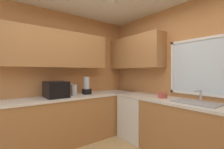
{
  "coord_description": "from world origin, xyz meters",
  "views": [
    {
      "loc": [
        1.31,
        -1.01,
        1.36
      ],
      "look_at": [
        -0.78,
        0.58,
        1.32
      ],
      "focal_mm": 24.67,
      "sensor_mm": 36.0,
      "label": 1
    }
  ],
  "objects": [
    {
      "name": "blender_appliance",
      "position": [
        -1.55,
        0.5,
        1.06
      ],
      "size": [
        0.15,
        0.15,
        0.36
      ],
      "color": "black",
      "rests_on": "counter_run_left"
    },
    {
      "name": "counter_run_left",
      "position": [
        -1.55,
        0.0,
        0.45
      ],
      "size": [
        0.65,
        3.06,
        0.9
      ],
      "color": "#AD7542",
      "rests_on": "ground_plane"
    },
    {
      "name": "bowl",
      "position": [
        -0.32,
        1.35,
        0.95
      ],
      "size": [
        0.16,
        0.16,
        0.09
      ],
      "primitive_type": "cylinder",
      "color": "#B74C42",
      "rests_on": "counter_run_back"
    },
    {
      "name": "dishwasher",
      "position": [
        -0.89,
        1.32,
        0.43
      ],
      "size": [
        0.6,
        0.6,
        0.86
      ],
      "primitive_type": "cube",
      "color": "white",
      "rests_on": "ground_plane"
    },
    {
      "name": "kettle",
      "position": [
        -1.53,
        0.21,
        1.01
      ],
      "size": [
        0.12,
        0.12,
        0.22
      ],
      "primitive_type": "cylinder",
      "color": "#B7B7BC",
      "rests_on": "counter_run_left"
    },
    {
      "name": "sink_assembly",
      "position": [
        0.25,
        1.36,
        0.91
      ],
      "size": [
        0.62,
        0.4,
        0.19
      ],
      "color": "#9EA0A5",
      "rests_on": "counter_run_back"
    },
    {
      "name": "counter_run_back",
      "position": [
        0.21,
        1.35,
        0.45
      ],
      "size": [
        2.92,
        0.65,
        0.9
      ],
      "color": "#AD7542",
      "rests_on": "ground_plane"
    },
    {
      "name": "room_shell",
      "position": [
        -0.37,
        0.43,
        1.75
      ],
      "size": [
        3.83,
        3.45,
        2.66
      ],
      "color": "#C6844C",
      "rests_on": "ground_plane"
    },
    {
      "name": "microwave",
      "position": [
        -1.55,
        -0.13,
        1.05
      ],
      "size": [
        0.48,
        0.36,
        0.29
      ],
      "primitive_type": "cube",
      "color": "black",
      "rests_on": "counter_run_left"
    }
  ]
}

